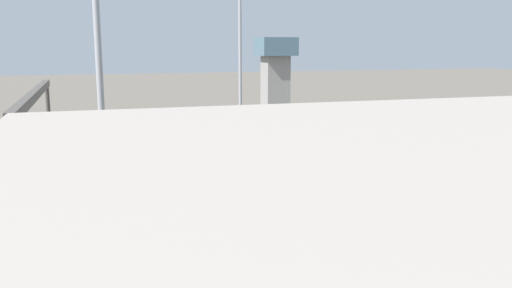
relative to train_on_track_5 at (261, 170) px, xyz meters
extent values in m
plane|color=#60594F|center=(-4.75, -10.00, -2.05)|extent=(400.00, 400.00, 0.00)
cube|color=#3D3833|center=(-4.75, -25.00, -1.99)|extent=(140.00, 2.80, 0.12)
cube|color=#3D3833|center=(-4.75, -20.00, -1.99)|extent=(140.00, 2.80, 0.12)
cube|color=#3D3833|center=(-4.75, -15.00, -1.99)|extent=(140.00, 2.80, 0.12)
cube|color=#4C443D|center=(-4.75, -10.00, -1.99)|extent=(140.00, 2.80, 0.12)
cube|color=#3D3833|center=(-4.75, -5.00, -1.99)|extent=(140.00, 2.80, 0.12)
cube|color=#4C443D|center=(-4.75, 0.00, -1.99)|extent=(140.00, 2.80, 0.12)
cube|color=#4C443D|center=(-4.75, 5.00, -1.99)|extent=(140.00, 2.80, 0.12)
cube|color=#B7BABF|center=(-14.24, 0.00, -0.03)|extent=(23.00, 3.00, 3.80)
cube|color=black|center=(-14.24, 0.00, -0.15)|extent=(22.40, 3.06, 0.36)
cube|color=#B7BABF|center=(9.96, 0.00, -0.03)|extent=(23.00, 3.00, 3.80)
cube|color=black|center=(9.96, 0.00, 0.09)|extent=(22.40, 3.06, 0.36)
cylinder|color=#9EA0A5|center=(13.55, 7.70, 11.68)|extent=(0.44, 0.44, 27.48)
cylinder|color=#9EA0A5|center=(-5.97, -27.69, 13.26)|extent=(0.44, 0.44, 30.64)
cylinder|color=#4C4742|center=(19.19, -27.10, 1.95)|extent=(0.50, 0.50, 8.00)
cylinder|color=#4C4742|center=(19.19, 7.10, 1.95)|extent=(0.50, 0.50, 8.00)
cube|color=#4C4742|center=(19.19, -10.00, 6.35)|extent=(0.70, 35.00, 0.80)
cube|color=gray|center=(-16.08, -41.65, 3.59)|extent=(4.00, 4.00, 11.29)
cube|color=slate|center=(-16.08, -41.65, 10.74)|extent=(6.00, 6.00, 3.00)
camera|label=1|loc=(14.32, 44.29, 10.99)|focal=37.60mm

